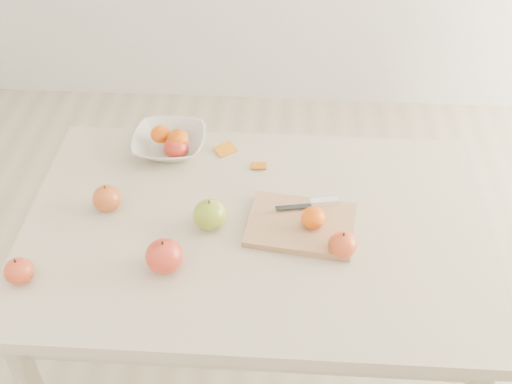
{
  "coord_description": "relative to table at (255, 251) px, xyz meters",
  "views": [
    {
      "loc": [
        0.08,
        -1.18,
        1.91
      ],
      "look_at": [
        0.0,
        0.05,
        0.82
      ],
      "focal_mm": 45.0,
      "sensor_mm": 36.0,
      "label": 1
    }
  ],
  "objects": [
    {
      "name": "bowl_tangerine_near",
      "position": [
        -0.3,
        0.31,
        0.15
      ],
      "size": [
        0.06,
        0.06,
        0.05
      ],
      "primitive_type": "ellipsoid",
      "color": "orange",
      "rests_on": "fruit_bowl"
    },
    {
      "name": "table",
      "position": [
        0.0,
        0.0,
        0.0
      ],
      "size": [
        1.2,
        0.8,
        0.75
      ],
      "color": "beige",
      "rests_on": "ground"
    },
    {
      "name": "cutting_board",
      "position": [
        0.12,
        -0.0,
        0.11
      ],
      "size": [
        0.29,
        0.23,
        0.02
      ],
      "primitive_type": "cube",
      "rotation": [
        0.0,
        0.0,
        -0.13
      ],
      "color": "tan",
      "rests_on": "table"
    },
    {
      "name": "apple_red_d",
      "position": [
        -0.54,
        -0.22,
        0.13
      ],
      "size": [
        0.07,
        0.07,
        0.06
      ],
      "primitive_type": "ellipsoid",
      "color": "#97160A",
      "rests_on": "table"
    },
    {
      "name": "apple_red_c",
      "position": [
        -0.21,
        -0.16,
        0.14
      ],
      "size": [
        0.09,
        0.09,
        0.08
      ],
      "primitive_type": "ellipsoid",
      "color": "#A30D1C",
      "rests_on": "table"
    },
    {
      "name": "bowl_tangerine_far",
      "position": [
        -0.24,
        0.29,
        0.15
      ],
      "size": [
        0.06,
        0.06,
        0.06
      ],
      "primitive_type": "ellipsoid",
      "color": "#D05A07",
      "rests_on": "fruit_bowl"
    },
    {
      "name": "orange_peel_b",
      "position": [
        -0.0,
        0.24,
        0.1
      ],
      "size": [
        0.05,
        0.04,
        0.01
      ],
      "primitive_type": "cube",
      "rotation": [
        -0.14,
        0.0,
        0.04
      ],
      "color": "#C7630E",
      "rests_on": "table"
    },
    {
      "name": "orange_peel_a",
      "position": [
        -0.11,
        0.31,
        0.1
      ],
      "size": [
        0.07,
        0.07,
        0.01
      ],
      "primitive_type": "cube",
      "rotation": [
        0.21,
        0.0,
        0.67
      ],
      "color": "#C66D0E",
      "rests_on": "table"
    },
    {
      "name": "apple_red_e",
      "position": [
        0.22,
        -0.09,
        0.13
      ],
      "size": [
        0.07,
        0.07,
        0.06
      ],
      "primitive_type": "ellipsoid",
      "color": "maroon",
      "rests_on": "table"
    },
    {
      "name": "apple_red_a",
      "position": [
        -0.25,
        0.27,
        0.13
      ],
      "size": [
        0.07,
        0.07,
        0.07
      ],
      "primitive_type": "ellipsoid",
      "color": "#A10C12",
      "rests_on": "table"
    },
    {
      "name": "paring_knife",
      "position": [
        0.17,
        0.07,
        0.12
      ],
      "size": [
        0.17,
        0.06,
        0.01
      ],
      "color": "white",
      "rests_on": "cutting_board"
    },
    {
      "name": "apple_green",
      "position": [
        -0.11,
        -0.01,
        0.14
      ],
      "size": [
        0.09,
        0.09,
        0.08
      ],
      "primitive_type": "ellipsoid",
      "color": "olive",
      "rests_on": "table"
    },
    {
      "name": "board_tangerine",
      "position": [
        0.15,
        -0.01,
        0.14
      ],
      "size": [
        0.06,
        0.06,
        0.05
      ],
      "primitive_type": "ellipsoid",
      "color": "orange",
      "rests_on": "cutting_board"
    },
    {
      "name": "apple_red_b",
      "position": [
        -0.39,
        0.04,
        0.13
      ],
      "size": [
        0.08,
        0.08,
        0.07
      ],
      "primitive_type": "ellipsoid",
      "color": "maroon",
      "rests_on": "table"
    },
    {
      "name": "fruit_bowl",
      "position": [
        -0.27,
        0.3,
        0.13
      ],
      "size": [
        0.21,
        0.21,
        0.05
      ],
      "primitive_type": "imported",
      "color": "silver",
      "rests_on": "table"
    },
    {
      "name": "ground",
      "position": [
        0.0,
        0.0,
        -0.65
      ],
      "size": [
        3.5,
        3.5,
        0.0
      ],
      "primitive_type": "plane",
      "color": "#C6B293",
      "rests_on": "ground"
    }
  ]
}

